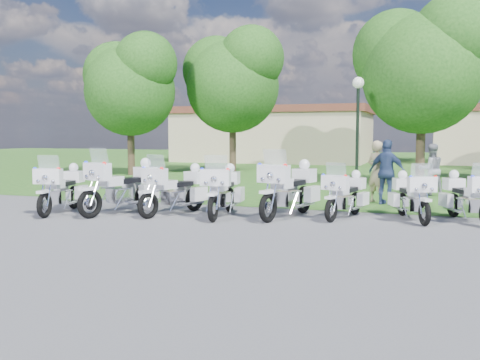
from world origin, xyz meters
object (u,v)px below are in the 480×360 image
(motorcycle_5, at_px, (346,194))
(motorcycle_6, at_px, (411,196))
(motorcycle_2, at_px, (176,189))
(motorcycle_7, at_px, (467,196))
(motorcycle_3, at_px, (223,190))
(bystander_b, at_px, (431,170))
(bystander_a, at_px, (377,172))
(lamp_post, at_px, (358,105))
(motorcycle_1, at_px, (123,186))
(motorcycle_4, at_px, (290,188))
(bystander_c, at_px, (387,172))
(motorcycle_0, at_px, (62,188))

(motorcycle_5, bearing_deg, motorcycle_6, -158.53)
(motorcycle_2, bearing_deg, motorcycle_7, -151.54)
(motorcycle_3, distance_m, bystander_b, 8.33)
(motorcycle_5, xyz_separation_m, bystander_a, (0.46, 3.32, 0.35))
(motorcycle_5, distance_m, bystander_b, 6.17)
(motorcycle_2, bearing_deg, lamp_post, -96.28)
(motorcycle_6, relative_size, motorcycle_7, 1.00)
(motorcycle_1, bearing_deg, bystander_a, -126.90)
(lamp_post, bearing_deg, motorcycle_4, -95.37)
(motorcycle_3, bearing_deg, motorcycle_6, -175.09)
(motorcycle_4, xyz_separation_m, motorcycle_5, (1.38, 0.34, -0.14))
(motorcycle_3, distance_m, motorcycle_5, 3.13)
(motorcycle_5, bearing_deg, motorcycle_3, 28.75)
(lamp_post, xyz_separation_m, bystander_a, (1.13, -3.93, -2.26))
(bystander_a, relative_size, bystander_c, 0.98)
(bystander_b, relative_size, bystander_c, 0.91)
(lamp_post, distance_m, bystander_b, 3.84)
(motorcycle_5, bearing_deg, motorcycle_1, 26.38)
(motorcycle_4, bearing_deg, motorcycle_1, 25.54)
(motorcycle_7, xyz_separation_m, bystander_a, (-2.40, 2.88, 0.34))
(motorcycle_7, height_order, bystander_a, bystander_a)
(motorcycle_4, bearing_deg, motorcycle_3, 29.04)
(motorcycle_5, relative_size, motorcycle_6, 1.03)
(motorcycle_2, relative_size, bystander_c, 1.19)
(motorcycle_0, bearing_deg, bystander_b, -153.47)
(motorcycle_0, distance_m, motorcycle_7, 10.45)
(motorcycle_0, relative_size, bystander_a, 1.22)
(motorcycle_1, relative_size, motorcycle_5, 1.23)
(bystander_a, bearing_deg, motorcycle_1, 67.19)
(motorcycle_6, distance_m, bystander_c, 2.82)
(motorcycle_2, relative_size, motorcycle_6, 1.14)
(motorcycle_2, distance_m, motorcycle_5, 4.43)
(motorcycle_3, xyz_separation_m, bystander_a, (3.50, 4.11, 0.28))
(motorcycle_7, bearing_deg, motorcycle_3, -13.19)
(motorcycle_3, relative_size, motorcycle_4, 0.93)
(lamp_post, bearing_deg, bystander_b, -28.01)
(motorcycle_3, bearing_deg, motorcycle_4, -172.02)
(motorcycle_0, relative_size, motorcycle_6, 1.14)
(bystander_b, bearing_deg, motorcycle_0, 17.81)
(motorcycle_4, xyz_separation_m, bystander_c, (2.17, 3.22, 0.24))
(motorcycle_3, xyz_separation_m, bystander_c, (3.82, 3.67, 0.30))
(bystander_a, bearing_deg, motorcycle_4, 94.11)
(bystander_b, bearing_deg, bystander_a, 37.09)
(motorcycle_4, distance_m, motorcycle_7, 4.31)
(motorcycle_6, xyz_separation_m, bystander_c, (-0.79, 2.68, 0.37))
(motorcycle_7, xyz_separation_m, bystander_b, (-0.83, 5.38, 0.27))
(motorcycle_5, bearing_deg, motorcycle_2, 25.72)
(motorcycle_0, bearing_deg, lamp_post, -138.92)
(motorcycle_4, distance_m, bystander_c, 3.89)
(motorcycle_3, xyz_separation_m, motorcycle_4, (1.66, 0.45, 0.06))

